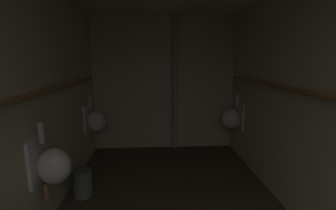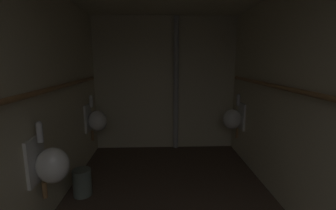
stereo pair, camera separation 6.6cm
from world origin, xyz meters
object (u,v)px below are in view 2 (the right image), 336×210
urinal_left_mid (50,164)px  standpipe_back_wall (176,85)px  waste_bin (82,182)px  urinal_left_far (96,120)px  urinal_right_mid (233,118)px

urinal_left_mid → standpipe_back_wall: bearing=57.8°
standpipe_back_wall → waste_bin: bearing=-129.7°
urinal_left_far → urinal_left_mid: bearing=-90.0°
standpipe_back_wall → urinal_left_mid: bearing=-122.2°
standpipe_back_wall → waste_bin: (-1.25, -1.51, -1.04)m
urinal_right_mid → standpipe_back_wall: standpipe_back_wall is taller
urinal_right_mid → urinal_left_mid: bearing=-143.4°
urinal_left_far → urinal_right_mid: size_ratio=1.00×
standpipe_back_wall → waste_bin: size_ratio=7.16×
urinal_left_far → standpipe_back_wall: 1.50m
urinal_left_mid → urinal_left_far: same height
urinal_left_far → urinal_right_mid: (2.26, 0.03, 0.00)m
urinal_left_far → standpipe_back_wall: (1.33, 0.46, 0.52)m
urinal_right_mid → waste_bin: 2.50m
standpipe_back_wall → waste_bin: standpipe_back_wall is taller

